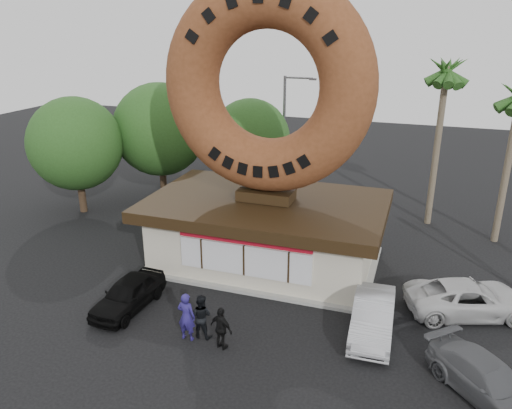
{
  "coord_description": "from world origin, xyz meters",
  "views": [
    {
      "loc": [
        6.77,
        -15.19,
        11.27
      ],
      "look_at": [
        0.18,
        4.0,
        3.77
      ],
      "focal_mm": 35.0,
      "sensor_mm": 36.0,
      "label": 1
    }
  ],
  "objects_px": {
    "donut_shop": "(266,230)",
    "car_black": "(128,294)",
    "car_white": "(469,298)",
    "person_center": "(201,316)",
    "person_right": "(221,328)",
    "person_left": "(186,317)",
    "car_silver": "(373,317)",
    "street_lamp": "(286,131)",
    "car_grey": "(488,381)",
    "giant_donut": "(267,86)"
  },
  "relations": [
    {
      "from": "street_lamp",
      "to": "person_right",
      "type": "height_order",
      "value": "street_lamp"
    },
    {
      "from": "giant_donut",
      "to": "car_black",
      "type": "distance_m",
      "value": 10.67
    },
    {
      "from": "street_lamp",
      "to": "person_center",
      "type": "xyz_separation_m",
      "value": [
        1.46,
        -16.68,
        -3.61
      ]
    },
    {
      "from": "car_white",
      "to": "street_lamp",
      "type": "bearing_deg",
      "value": 23.48
    },
    {
      "from": "giant_donut",
      "to": "person_left",
      "type": "bearing_deg",
      "value": -96.82
    },
    {
      "from": "person_center",
      "to": "person_right",
      "type": "xyz_separation_m",
      "value": [
        1.01,
        -0.43,
        -0.04
      ]
    },
    {
      "from": "person_left",
      "to": "car_black",
      "type": "relative_size",
      "value": 0.5
    },
    {
      "from": "street_lamp",
      "to": "car_black",
      "type": "xyz_separation_m",
      "value": [
        -2.23,
        -15.85,
        -3.82
      ]
    },
    {
      "from": "person_left",
      "to": "car_white",
      "type": "height_order",
      "value": "person_left"
    },
    {
      "from": "car_grey",
      "to": "car_white",
      "type": "relative_size",
      "value": 0.86
    },
    {
      "from": "person_right",
      "to": "car_silver",
      "type": "bearing_deg",
      "value": -132.24
    },
    {
      "from": "donut_shop",
      "to": "car_grey",
      "type": "height_order",
      "value": "donut_shop"
    },
    {
      "from": "giant_donut",
      "to": "street_lamp",
      "type": "bearing_deg",
      "value": 100.51
    },
    {
      "from": "person_center",
      "to": "car_silver",
      "type": "distance_m",
      "value": 6.51
    },
    {
      "from": "person_right",
      "to": "car_grey",
      "type": "relative_size",
      "value": 0.39
    },
    {
      "from": "street_lamp",
      "to": "car_black",
      "type": "relative_size",
      "value": 2.06
    },
    {
      "from": "person_center",
      "to": "car_grey",
      "type": "relative_size",
      "value": 0.4
    },
    {
      "from": "street_lamp",
      "to": "person_center",
      "type": "distance_m",
      "value": 17.12
    },
    {
      "from": "car_grey",
      "to": "car_white",
      "type": "xyz_separation_m",
      "value": [
        -0.31,
        5.01,
        0.07
      ]
    },
    {
      "from": "car_silver",
      "to": "person_right",
      "type": "bearing_deg",
      "value": -153.8
    },
    {
      "from": "person_left",
      "to": "person_right",
      "type": "distance_m",
      "value": 1.46
    },
    {
      "from": "donut_shop",
      "to": "person_left",
      "type": "height_order",
      "value": "donut_shop"
    },
    {
      "from": "person_center",
      "to": "car_black",
      "type": "xyz_separation_m",
      "value": [
        -3.69,
        0.82,
        -0.21
      ]
    },
    {
      "from": "donut_shop",
      "to": "person_center",
      "type": "distance_m",
      "value": 6.73
    },
    {
      "from": "person_right",
      "to": "car_silver",
      "type": "relative_size",
      "value": 0.39
    },
    {
      "from": "giant_donut",
      "to": "car_white",
      "type": "relative_size",
      "value": 1.91
    },
    {
      "from": "person_right",
      "to": "car_white",
      "type": "relative_size",
      "value": 0.33
    },
    {
      "from": "donut_shop",
      "to": "person_center",
      "type": "height_order",
      "value": "donut_shop"
    },
    {
      "from": "street_lamp",
      "to": "car_white",
      "type": "relative_size",
      "value": 1.6
    },
    {
      "from": "person_left",
      "to": "car_silver",
      "type": "relative_size",
      "value": 0.45
    },
    {
      "from": "person_center",
      "to": "car_black",
      "type": "height_order",
      "value": "person_center"
    },
    {
      "from": "person_left",
      "to": "donut_shop",
      "type": "bearing_deg",
      "value": -95.62
    },
    {
      "from": "car_silver",
      "to": "car_black",
      "type": "bearing_deg",
      "value": -173.65
    },
    {
      "from": "donut_shop",
      "to": "car_white",
      "type": "xyz_separation_m",
      "value": [
        9.22,
        -1.7,
        -1.07
      ]
    },
    {
      "from": "donut_shop",
      "to": "car_black",
      "type": "xyz_separation_m",
      "value": [
        -4.09,
        -5.84,
        -1.1
      ]
    },
    {
      "from": "person_center",
      "to": "car_white",
      "type": "relative_size",
      "value": 0.35
    },
    {
      "from": "person_center",
      "to": "donut_shop",
      "type": "bearing_deg",
      "value": -92.51
    },
    {
      "from": "person_center",
      "to": "car_silver",
      "type": "bearing_deg",
      "value": -158.07
    },
    {
      "from": "donut_shop",
      "to": "car_silver",
      "type": "distance_m",
      "value": 7.22
    },
    {
      "from": "person_right",
      "to": "street_lamp",
      "type": "bearing_deg",
      "value": -62.68
    },
    {
      "from": "person_left",
      "to": "person_right",
      "type": "bearing_deg",
      "value": 176.73
    },
    {
      "from": "person_right",
      "to": "car_grey",
      "type": "xyz_separation_m",
      "value": [
        8.92,
        0.39,
        -0.21
      ]
    },
    {
      "from": "car_black",
      "to": "car_white",
      "type": "distance_m",
      "value": 13.93
    },
    {
      "from": "street_lamp",
      "to": "car_silver",
      "type": "height_order",
      "value": "street_lamp"
    },
    {
      "from": "street_lamp",
      "to": "person_right",
      "type": "distance_m",
      "value": 17.67
    },
    {
      "from": "donut_shop",
      "to": "person_left",
      "type": "bearing_deg",
      "value": -96.84
    },
    {
      "from": "street_lamp",
      "to": "person_left",
      "type": "relative_size",
      "value": 4.15
    },
    {
      "from": "giant_donut",
      "to": "person_center",
      "type": "height_order",
      "value": "giant_donut"
    },
    {
      "from": "giant_donut",
      "to": "car_white",
      "type": "distance_m",
      "value": 12.26
    },
    {
      "from": "person_right",
      "to": "car_black",
      "type": "height_order",
      "value": "person_right"
    }
  ]
}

